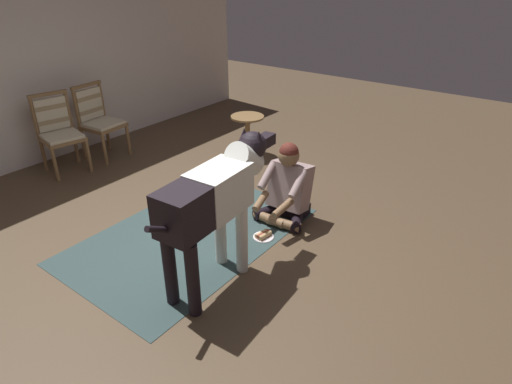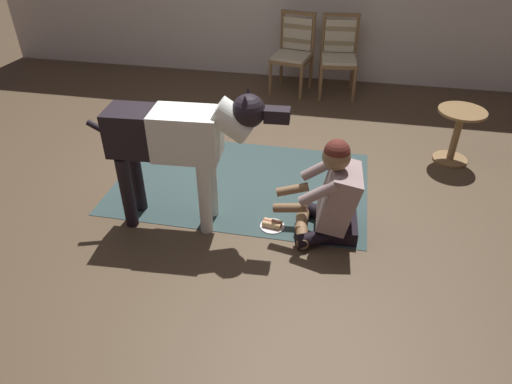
% 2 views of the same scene
% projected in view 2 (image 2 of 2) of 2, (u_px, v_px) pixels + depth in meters
% --- Properties ---
extents(ground_plane, '(14.19, 14.19, 0.00)m').
position_uv_depth(ground_plane, '(225.00, 193.00, 4.22)').
color(ground_plane, brown).
extents(area_rug, '(2.32, 1.51, 0.01)m').
position_uv_depth(area_rug, '(242.00, 182.00, 4.36)').
color(area_rug, '#334847').
rests_on(area_rug, ground).
extents(dining_chair_left_of_pair, '(0.54, 0.54, 0.98)m').
position_uv_depth(dining_chair_left_of_pair, '(294.00, 49.00, 5.96)').
color(dining_chair_left_of_pair, brown).
rests_on(dining_chair_left_of_pair, ground).
extents(dining_chair_right_of_pair, '(0.50, 0.50, 0.98)m').
position_uv_depth(dining_chair_right_of_pair, '(339.00, 52.00, 5.87)').
color(dining_chair_right_of_pair, brown).
rests_on(dining_chair_right_of_pair, ground).
extents(person_sitting_on_floor, '(0.69, 0.58, 0.83)m').
position_uv_depth(person_sitting_on_floor, '(332.00, 197.00, 3.57)').
color(person_sitting_on_floor, black).
rests_on(person_sitting_on_floor, ground).
extents(large_dog, '(1.53, 0.37, 1.17)m').
position_uv_depth(large_dog, '(180.00, 139.00, 3.45)').
color(large_dog, white).
rests_on(large_dog, ground).
extents(hot_dog_on_plate, '(0.20, 0.20, 0.06)m').
position_uv_depth(hot_dog_on_plate, '(272.00, 224.00, 3.79)').
color(hot_dog_on_plate, white).
rests_on(hot_dog_on_plate, ground).
extents(round_side_table, '(0.45, 0.45, 0.55)m').
position_uv_depth(round_side_table, '(457.00, 131.00, 4.52)').
color(round_side_table, olive).
rests_on(round_side_table, ground).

